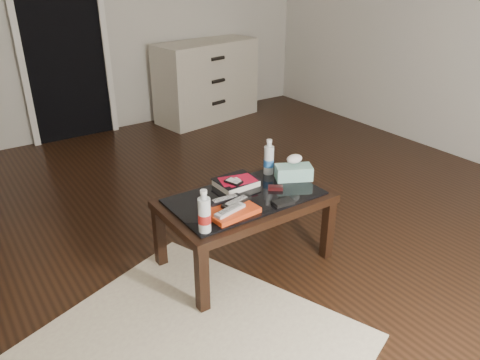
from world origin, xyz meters
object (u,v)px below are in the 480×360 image
at_px(water_bottle_left, 204,211).
at_px(water_bottle_right, 269,157).
at_px(tissue_box, 294,172).
at_px(coffee_table, 245,205).
at_px(textbook, 236,182).
at_px(dresser, 206,81).

bearing_deg(water_bottle_left, water_bottle_right, 28.36).
bearing_deg(water_bottle_left, tissue_box, 15.92).
distance_m(coffee_table, tissue_box, 0.41).
xyz_separation_m(textbook, water_bottle_right, (0.28, 0.03, 0.10)).
xyz_separation_m(coffee_table, dresser, (1.32, 2.67, 0.05)).
relative_size(dresser, tissue_box, 5.50).
bearing_deg(textbook, coffee_table, -104.43).
height_order(dresser, water_bottle_left, dresser).
relative_size(dresser, water_bottle_right, 5.31).
xyz_separation_m(dresser, water_bottle_right, (-1.00, -2.49, 0.13)).
bearing_deg(dresser, tissue_box, -118.31).
relative_size(dresser, water_bottle_left, 5.31).
relative_size(coffee_table, textbook, 4.00).
distance_m(coffee_table, dresser, 2.98).
height_order(coffee_table, tissue_box, tissue_box).
xyz_separation_m(dresser, water_bottle_left, (-1.72, -2.88, 0.13)).
bearing_deg(tissue_box, water_bottle_left, -136.83).
xyz_separation_m(water_bottle_right, tissue_box, (0.08, -0.16, -0.07)).
xyz_separation_m(coffee_table, tissue_box, (0.40, 0.02, 0.11)).
bearing_deg(tissue_box, coffee_table, -149.81).
bearing_deg(tissue_box, dresser, 98.13).
relative_size(textbook, water_bottle_right, 1.05).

